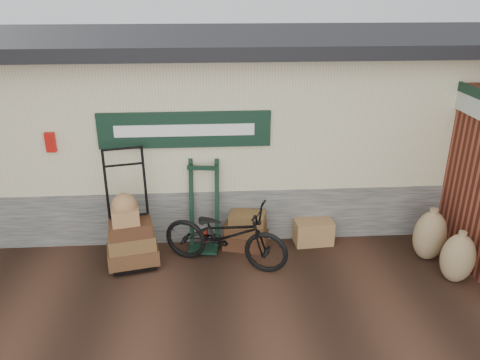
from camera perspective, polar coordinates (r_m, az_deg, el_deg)
name	(u,v)px	position (r m, az deg, el deg)	size (l,w,h in m)	color
ground	(208,275)	(7.08, -3.89, -11.47)	(80.00, 80.00, 0.00)	black
station_building	(205,120)	(8.91, -4.26, 7.35)	(14.40, 4.10, 3.20)	#4C4C47
porter_trolley	(128,207)	(7.18, -13.47, -3.25)	(0.90, 0.68, 1.81)	black
green_barrow	(204,206)	(7.42, -4.44, -3.18)	(0.53, 0.45, 1.48)	black
suitcase_stack	(246,230)	(7.60, 0.69, -6.08)	(0.70, 0.44, 0.62)	#3E2913
wicker_hamper	(313,231)	(7.87, 8.88, -6.18)	(0.62, 0.40, 0.40)	#9C613E
bicycle	(225,231)	(7.03, -1.84, -6.26)	(1.95, 0.68, 1.14)	black
burlap_sack_left	(430,236)	(7.80, 22.13, -6.30)	(0.51, 0.43, 0.81)	brown
burlap_sack_right	(458,258)	(7.41, 25.00, -8.64)	(0.47, 0.40, 0.76)	brown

